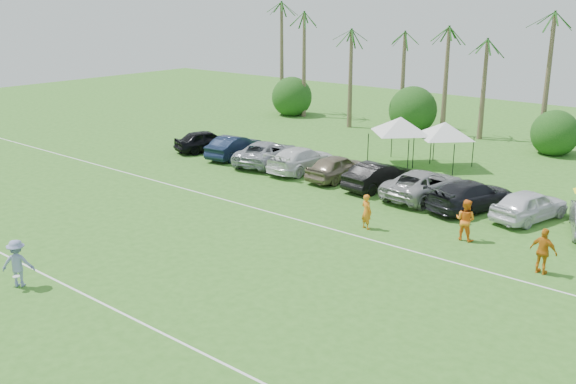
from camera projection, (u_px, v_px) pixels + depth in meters
The scene contains 27 objects.
ground at pixel (36, 313), 23.17m from camera, with size 120.00×120.00×0.00m, color #366F21.
field_lines at pixel (200, 249), 29.04m from camera, with size 80.00×12.10×0.01m.
palm_tree_0 at pixel (271, 35), 62.40m from camera, with size 2.40×2.40×8.90m.
palm_tree_1 at pixel (312, 27), 59.08m from camera, with size 2.40×2.40×9.90m.
palm_tree_2 at pixel (357, 18), 55.76m from camera, with size 2.40×2.40×10.90m.
palm_tree_3 at pixel (398, 9), 53.06m from camera, with size 2.40×2.40×11.90m.
palm_tree_4 at pixel (440, 43), 51.36m from camera, with size 2.40×2.40×8.90m.
palm_tree_5 at pixel (488, 33), 48.65m from camera, with size 2.40×2.40×9.90m.
palm_tree_6 at pixel (543, 23), 45.95m from camera, with size 2.40×2.40×10.90m.
bush_tree_0 at pixel (301, 95), 62.94m from camera, with size 4.00×4.00×4.00m.
bush_tree_1 at pixel (419, 109), 54.97m from camera, with size 4.00×4.00×4.00m.
bush_tree_2 at pixel (563, 126), 47.61m from camera, with size 4.00×4.00×4.00m.
sideline_player_a at pixel (366, 212), 31.45m from camera, with size 0.64×0.42×1.76m, color orange.
sideline_player_b at pixel (465, 220), 29.95m from camera, with size 0.96×0.75×1.98m, color orange.
sideline_player_c at pixel (543, 251), 26.26m from camera, with size 1.15×0.48×1.97m, color orange.
canopy_tent_left at pixel (401, 117), 42.93m from camera, with size 4.73×4.73×3.83m.
canopy_tent_right at pixel (445, 122), 42.20m from camera, with size 4.46×4.46×3.61m.
frisbee_player at pixel (18, 263), 25.13m from camera, with size 1.40×1.38×1.93m.
parked_car_0 at pixel (206, 141), 47.42m from camera, with size 1.89×4.70×1.60m, color black.
parked_car_1 at pixel (234, 147), 45.52m from camera, with size 1.70×4.86×1.60m, color #101B31.
parked_car_2 at pixel (267, 153), 43.75m from camera, with size 2.66×5.77×1.60m, color #999DA4.
parked_car_3 at pixel (302, 159), 41.97m from camera, with size 2.25×5.52×1.60m, color white.
parked_car_4 at pixel (337, 167), 40.00m from camera, with size 1.89×4.70×1.60m, color #7A6B54.
parked_car_5 at pixel (378, 175), 38.13m from camera, with size 1.70×4.86×1.60m, color black.
parked_car_6 at pixel (424, 184), 36.36m from camera, with size 2.66×5.77×1.60m, color #959595.
parked_car_7 at pixel (472, 195), 34.31m from camera, with size 2.25×5.52×1.60m, color black.
parked_car_8 at pixel (529, 205), 32.70m from camera, with size 1.89×4.70×1.60m, color white.
Camera 1 is at (20.39, -10.19, 10.94)m, focal length 40.00 mm.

